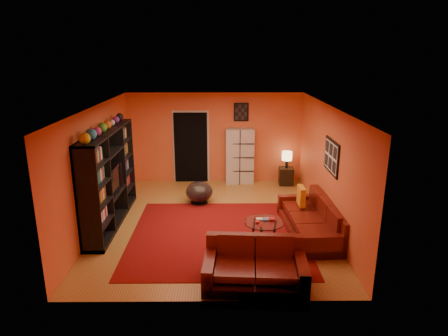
{
  "coord_description": "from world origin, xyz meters",
  "views": [
    {
      "loc": [
        0.17,
        -8.33,
        3.7
      ],
      "look_at": [
        0.24,
        0.1,
        1.24
      ],
      "focal_mm": 32.0,
      "sensor_mm": 36.0,
      "label": 1
    }
  ],
  "objects_px": {
    "tv": "(111,181)",
    "side_table": "(286,176)",
    "sofa": "(314,221)",
    "bowl_chair": "(199,192)",
    "loveseat": "(255,265)",
    "entertainment_unit": "(109,178)",
    "coffee_table": "(264,224)",
    "table_lamp": "(287,156)",
    "storage_cabinet": "(240,156)"
  },
  "relations": [
    {
      "from": "tv",
      "to": "storage_cabinet",
      "type": "relative_size",
      "value": 0.63
    },
    {
      "from": "side_table",
      "to": "table_lamp",
      "type": "height_order",
      "value": "table_lamp"
    },
    {
      "from": "tv",
      "to": "table_lamp",
      "type": "xyz_separation_m",
      "value": [
        4.27,
        2.71,
        -0.17
      ]
    },
    {
      "from": "bowl_chair",
      "to": "loveseat",
      "type": "bearing_deg",
      "value": -72.71
    },
    {
      "from": "loveseat",
      "to": "coffee_table",
      "type": "relative_size",
      "value": 2.15
    },
    {
      "from": "tv",
      "to": "side_table",
      "type": "bearing_deg",
      "value": -57.67
    },
    {
      "from": "sofa",
      "to": "loveseat",
      "type": "relative_size",
      "value": 1.35
    },
    {
      "from": "side_table",
      "to": "loveseat",
      "type": "bearing_deg",
      "value": -104.64
    },
    {
      "from": "sofa",
      "to": "loveseat",
      "type": "distance_m",
      "value": 2.29
    },
    {
      "from": "tv",
      "to": "coffee_table",
      "type": "relative_size",
      "value": 1.25
    },
    {
      "from": "coffee_table",
      "to": "sofa",
      "type": "bearing_deg",
      "value": 17.02
    },
    {
      "from": "loveseat",
      "to": "bowl_chair",
      "type": "relative_size",
      "value": 2.55
    },
    {
      "from": "entertainment_unit",
      "to": "side_table",
      "type": "height_order",
      "value": "entertainment_unit"
    },
    {
      "from": "coffee_table",
      "to": "bowl_chair",
      "type": "relative_size",
      "value": 1.19
    },
    {
      "from": "entertainment_unit",
      "to": "bowl_chair",
      "type": "relative_size",
      "value": 4.39
    },
    {
      "from": "entertainment_unit",
      "to": "storage_cabinet",
      "type": "xyz_separation_m",
      "value": [
        2.99,
        2.8,
        -0.25
      ]
    },
    {
      "from": "tv",
      "to": "sofa",
      "type": "distance_m",
      "value": 4.46
    },
    {
      "from": "loveseat",
      "to": "bowl_chair",
      "type": "xyz_separation_m",
      "value": [
        -1.11,
        3.57,
        0.02
      ]
    },
    {
      "from": "loveseat",
      "to": "table_lamp",
      "type": "relative_size",
      "value": 3.65
    },
    {
      "from": "entertainment_unit",
      "to": "loveseat",
      "type": "distance_m",
      "value": 3.93
    },
    {
      "from": "bowl_chair",
      "to": "table_lamp",
      "type": "height_order",
      "value": "table_lamp"
    },
    {
      "from": "sofa",
      "to": "coffee_table",
      "type": "bearing_deg",
      "value": -166.25
    },
    {
      "from": "loveseat",
      "to": "table_lamp",
      "type": "bearing_deg",
      "value": -10.74
    },
    {
      "from": "tv",
      "to": "loveseat",
      "type": "bearing_deg",
      "value": -128.26
    },
    {
      "from": "tv",
      "to": "table_lamp",
      "type": "bearing_deg",
      "value": -57.67
    },
    {
      "from": "entertainment_unit",
      "to": "coffee_table",
      "type": "distance_m",
      "value": 3.51
    },
    {
      "from": "sofa",
      "to": "loveseat",
      "type": "height_order",
      "value": "same"
    },
    {
      "from": "storage_cabinet",
      "to": "side_table",
      "type": "height_order",
      "value": "storage_cabinet"
    },
    {
      "from": "tv",
      "to": "storage_cabinet",
      "type": "distance_m",
      "value": 4.12
    },
    {
      "from": "entertainment_unit",
      "to": "storage_cabinet",
      "type": "bearing_deg",
      "value": 43.16
    },
    {
      "from": "entertainment_unit",
      "to": "storage_cabinet",
      "type": "distance_m",
      "value": 4.1
    },
    {
      "from": "side_table",
      "to": "storage_cabinet",
      "type": "bearing_deg",
      "value": 172.65
    },
    {
      "from": "entertainment_unit",
      "to": "sofa",
      "type": "relative_size",
      "value": 1.27
    },
    {
      "from": "table_lamp",
      "to": "coffee_table",
      "type": "bearing_deg",
      "value": -105.9
    },
    {
      "from": "sofa",
      "to": "table_lamp",
      "type": "distance_m",
      "value": 3.27
    },
    {
      "from": "coffee_table",
      "to": "side_table",
      "type": "bearing_deg",
      "value": 74.1
    },
    {
      "from": "loveseat",
      "to": "coffee_table",
      "type": "distance_m",
      "value": 1.51
    },
    {
      "from": "tv",
      "to": "coffee_table",
      "type": "distance_m",
      "value": 3.43
    },
    {
      "from": "loveseat",
      "to": "bowl_chair",
      "type": "distance_m",
      "value": 3.74
    },
    {
      "from": "table_lamp",
      "to": "side_table",
      "type": "bearing_deg",
      "value": 0.0
    },
    {
      "from": "entertainment_unit",
      "to": "side_table",
      "type": "distance_m",
      "value": 5.12
    },
    {
      "from": "coffee_table",
      "to": "side_table",
      "type": "xyz_separation_m",
      "value": [
        1.02,
        3.56,
        -0.11
      ]
    },
    {
      "from": "sofa",
      "to": "bowl_chair",
      "type": "height_order",
      "value": "sofa"
    },
    {
      "from": "coffee_table",
      "to": "side_table",
      "type": "distance_m",
      "value": 3.71
    },
    {
      "from": "loveseat",
      "to": "coffee_table",
      "type": "height_order",
      "value": "loveseat"
    },
    {
      "from": "loveseat",
      "to": "storage_cabinet",
      "type": "distance_m",
      "value": 5.24
    },
    {
      "from": "tv",
      "to": "loveseat",
      "type": "height_order",
      "value": "tv"
    },
    {
      "from": "sofa",
      "to": "entertainment_unit",
      "type": "bearing_deg",
      "value": 169.01
    },
    {
      "from": "tv",
      "to": "side_table",
      "type": "height_order",
      "value": "tv"
    },
    {
      "from": "bowl_chair",
      "to": "sofa",
      "type": "bearing_deg",
      "value": -34.93
    }
  ]
}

